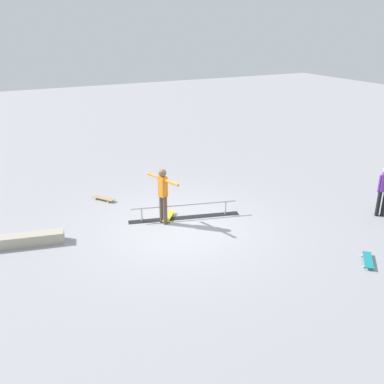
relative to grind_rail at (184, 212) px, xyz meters
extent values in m
plane|color=#9E9EA3|center=(0.39, 0.49, -0.19)|extent=(60.00, 60.00, 0.00)
cube|color=black|center=(0.00, 0.00, -0.19)|extent=(3.25, 1.09, 0.01)
cylinder|color=#B7B7BC|center=(-1.21, 0.32, 0.02)|extent=(0.04, 0.04, 0.42)
cylinder|color=#B7B7BC|center=(1.21, -0.32, 0.02)|extent=(0.04, 0.04, 0.42)
cylinder|color=#B7B7BC|center=(0.00, 0.00, 0.22)|extent=(3.05, 0.86, 0.05)
cube|color=#B2A893|center=(4.37, -0.35, -0.05)|extent=(1.90, 0.76, 0.30)
cylinder|color=brown|center=(0.71, -0.03, 0.22)|extent=(0.15, 0.15, 0.83)
cylinder|color=brown|center=(0.67, 0.13, 0.22)|extent=(0.15, 0.15, 0.83)
cube|color=orange|center=(0.69, 0.05, 0.93)|extent=(0.24, 0.26, 0.59)
sphere|color=brown|center=(0.69, 0.05, 1.34)|extent=(0.22, 0.22, 0.22)
cylinder|color=orange|center=(0.80, -0.32, 1.15)|extent=(0.23, 0.55, 0.08)
cylinder|color=orange|center=(0.58, 0.42, 1.15)|extent=(0.23, 0.55, 0.08)
cube|color=yellow|center=(0.44, -0.18, -0.11)|extent=(0.64, 0.76, 0.02)
cylinder|color=white|center=(0.51, 0.11, -0.17)|extent=(0.06, 0.06, 0.05)
cylinder|color=white|center=(0.70, -0.03, -0.17)|extent=(0.06, 0.06, 0.05)
cylinder|color=white|center=(0.19, -0.33, -0.17)|extent=(0.06, 0.06, 0.05)
cylinder|color=white|center=(0.37, -0.47, -0.17)|extent=(0.06, 0.06, 0.05)
cylinder|color=black|center=(-5.21, 2.44, 0.20)|extent=(0.16, 0.16, 0.79)
cylinder|color=black|center=(-5.33, 2.54, 0.20)|extent=(0.16, 0.16, 0.79)
cylinder|color=purple|center=(-5.16, 2.40, 0.82)|extent=(0.10, 0.10, 0.53)
cube|color=tan|center=(1.77, -2.39, -0.11)|extent=(0.61, 0.77, 0.02)
cylinder|color=white|center=(1.52, -2.23, -0.17)|extent=(0.06, 0.06, 0.05)
cylinder|color=white|center=(1.71, -2.10, -0.17)|extent=(0.06, 0.06, 0.05)
cylinder|color=white|center=(1.83, -2.68, -0.17)|extent=(0.06, 0.06, 0.05)
cylinder|color=white|center=(2.02, -2.55, -0.17)|extent=(0.06, 0.06, 0.05)
cube|color=teal|center=(-2.85, 4.26, -0.11)|extent=(0.69, 0.72, 0.02)
cylinder|color=white|center=(-2.95, 3.99, -0.17)|extent=(0.06, 0.06, 0.05)
cylinder|color=white|center=(-3.12, 4.14, -0.17)|extent=(0.06, 0.06, 0.05)
cylinder|color=white|center=(-2.58, 4.38, -0.17)|extent=(0.06, 0.06, 0.05)
cylinder|color=white|center=(-2.74, 4.54, -0.17)|extent=(0.06, 0.06, 0.05)
camera|label=1|loc=(4.93, 10.32, 5.17)|focal=39.85mm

